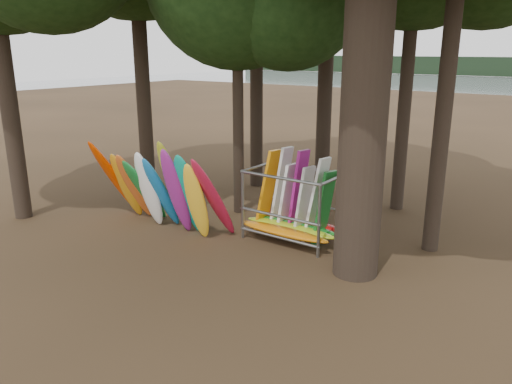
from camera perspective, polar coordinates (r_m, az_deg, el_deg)
The scene contains 3 objects.
ground at distance 14.76m, azimuth -4.70°, elevation -6.29°, with size 120.00×120.00×0.00m, color #47331E.
kayak_row at distance 16.07m, azimuth -10.93°, elevation 0.21°, with size 4.85×2.26×3.12m.
storage_rack at distance 15.01m, azimuth 4.22°, elevation -1.86°, with size 3.08×1.61×2.77m.
Camera 1 is at (8.92, -10.35, 5.58)m, focal length 35.00 mm.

